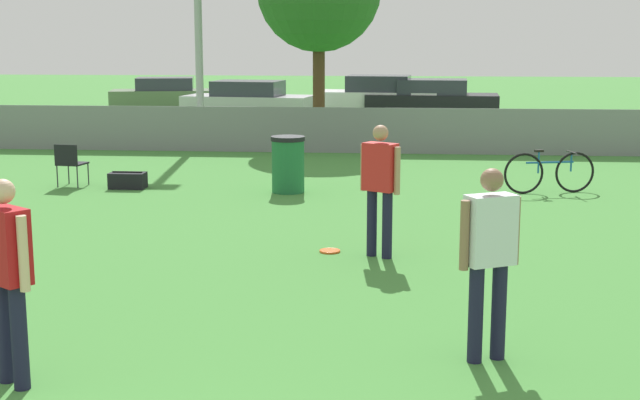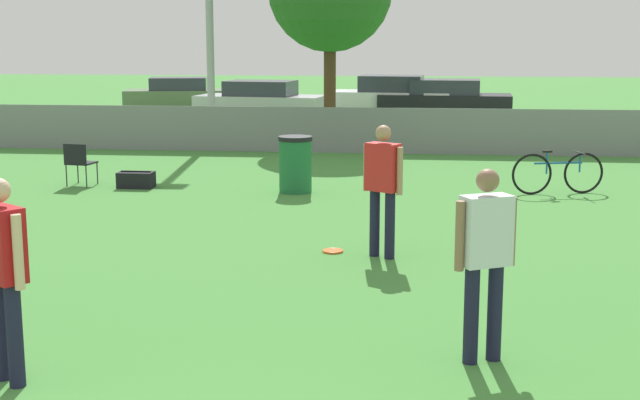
% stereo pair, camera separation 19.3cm
% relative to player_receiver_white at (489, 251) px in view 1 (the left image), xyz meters
% --- Properties ---
extents(fence_backline, '(22.98, 0.07, 1.21)m').
position_rel_player_receiver_white_xyz_m(fence_backline, '(-2.68, 13.88, -0.44)').
color(fence_backline, gray).
rests_on(fence_backline, ground_plane).
extents(player_receiver_white, '(0.53, 0.39, 1.70)m').
position_rel_player_receiver_white_xyz_m(player_receiver_white, '(0.00, 0.00, 0.00)').
color(player_receiver_white, '#191933').
rests_on(player_receiver_white, ground_plane).
extents(player_thrower_red, '(0.51, 0.41, 1.70)m').
position_rel_player_receiver_white_xyz_m(player_thrower_red, '(-1.02, 3.62, 0.00)').
color(player_thrower_red, '#191933').
rests_on(player_thrower_red, ground_plane).
extents(player_defender_red, '(0.49, 0.43, 1.70)m').
position_rel_player_receiver_white_xyz_m(player_defender_red, '(-3.87, -0.92, 0.00)').
color(player_defender_red, '#191933').
rests_on(player_defender_red, ground_plane).
extents(frisbee_disc, '(0.28, 0.28, 0.03)m').
position_rel_player_receiver_white_xyz_m(frisbee_disc, '(-1.68, 3.83, -0.97)').
color(frisbee_disc, '#E5591E').
rests_on(frisbee_disc, ground_plane).
extents(folding_chair_sideline, '(0.53, 0.53, 0.81)m').
position_rel_player_receiver_white_xyz_m(folding_chair_sideline, '(-6.93, 8.51, -0.51)').
color(folding_chair_sideline, '#333338').
rests_on(folding_chair_sideline, ground_plane).
extents(bicycle_sideline, '(1.67, 0.54, 0.79)m').
position_rel_player_receiver_white_xyz_m(bicycle_sideline, '(1.91, 8.60, -0.60)').
color(bicycle_sideline, black).
rests_on(bicycle_sideline, ground_plane).
extents(trash_bin, '(0.62, 0.62, 1.02)m').
position_rel_player_receiver_white_xyz_m(trash_bin, '(-2.79, 8.29, -0.47)').
color(trash_bin, '#1E6638').
rests_on(trash_bin, ground_plane).
extents(gear_bag_sideline, '(0.66, 0.36, 0.32)m').
position_rel_player_receiver_white_xyz_m(gear_bag_sideline, '(-5.81, 8.42, -0.84)').
color(gear_bag_sideline, black).
rests_on(gear_bag_sideline, ground_plane).
extents(parked_car_olive, '(4.24, 2.44, 1.27)m').
position_rel_player_receiver_white_xyz_m(parked_car_olive, '(-9.54, 25.20, -0.36)').
color(parked_car_olive, black).
rests_on(parked_car_olive, ground_plane).
extents(parked_car_silver, '(4.39, 2.28, 1.34)m').
position_rel_player_receiver_white_xyz_m(parked_car_silver, '(-5.81, 21.68, -0.33)').
color(parked_car_silver, black).
rests_on(parked_car_silver, ground_plane).
extents(parked_car_white, '(4.20, 2.11, 1.46)m').
position_rel_player_receiver_white_xyz_m(parked_car_white, '(-1.55, 23.35, -0.29)').
color(parked_car_white, black).
rests_on(parked_car_white, ground_plane).
extents(parked_car_dark, '(4.54, 2.09, 1.35)m').
position_rel_player_receiver_white_xyz_m(parked_car_dark, '(0.28, 23.13, -0.33)').
color(parked_car_dark, black).
rests_on(parked_car_dark, ground_plane).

